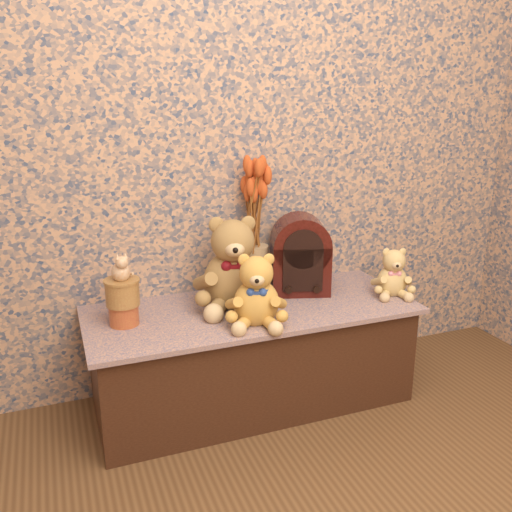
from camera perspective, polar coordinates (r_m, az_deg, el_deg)
The scene contains 10 objects.
display_shelf at distance 2.43m, azimuth -0.43°, elevation -10.16°, with size 1.38×0.57×0.44m, color #3B467A.
teddy_large at distance 2.30m, azimuth -2.45°, elevation -0.20°, with size 0.33×0.39×0.42m, color olive, non-canonical shape.
teddy_medium at distance 2.14m, azimuth 0.02°, elevation -3.06°, with size 0.24×0.29×0.30m, color gold, non-canonical shape.
teddy_small at distance 2.52m, azimuth 13.94°, elevation -1.35°, with size 0.18×0.22×0.23m, color tan, non-canonical shape.
cathedral_radio at distance 2.47m, azimuth 4.59°, elevation 0.21°, with size 0.26×0.18×0.35m, color black, non-canonical shape.
ceramic_vase at distance 2.47m, azimuth -0.23°, elevation -1.35°, with size 0.13×0.13×0.22m, color tan.
dried_stalks at distance 2.39m, azimuth -0.23°, elevation 5.87°, with size 0.22×0.22×0.42m, color #CA4E20, non-canonical shape.
biscuit_tin_lower at distance 2.22m, azimuth -13.48°, elevation -5.90°, with size 0.11×0.11×0.08m, color #CE7F3C.
biscuit_tin_upper at distance 2.18m, azimuth -13.65°, elevation -3.68°, with size 0.13×0.13×0.10m, color tan.
cat_figurine at distance 2.15m, azimuth -13.84°, elevation -0.99°, with size 0.08×0.09×0.11m, color silver, non-canonical shape.
Camera 1 is at (-0.76, -0.80, 1.32)m, focal length 38.71 mm.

